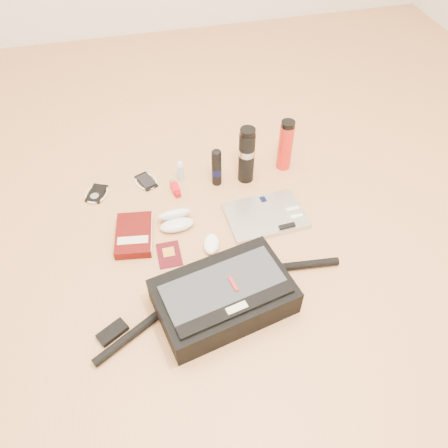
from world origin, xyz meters
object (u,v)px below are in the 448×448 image
at_px(messenger_bag, 223,296).
at_px(thermos_red, 285,145).
at_px(book, 134,235).
at_px(thermos_black, 247,155).
at_px(laptop, 266,216).

relative_size(messenger_bag, thermos_red, 3.75).
height_order(messenger_bag, book, messenger_bag).
xyz_separation_m(messenger_bag, thermos_black, (0.26, 0.64, 0.08)).
xyz_separation_m(messenger_bag, laptop, (0.28, 0.38, -0.05)).
bearing_deg(thermos_black, book, -155.97).
bearing_deg(book, messenger_bag, -46.43).
xyz_separation_m(messenger_bag, book, (-0.28, 0.40, -0.04)).
bearing_deg(book, thermos_red, 29.45).
relative_size(laptop, thermos_red, 1.34).
height_order(laptop, thermos_red, thermos_red).
height_order(messenger_bag, thermos_red, thermos_red).
bearing_deg(laptop, thermos_red, 55.99).
bearing_deg(thermos_red, messenger_bag, -124.10).
height_order(laptop, book, book).
xyz_separation_m(laptop, thermos_black, (-0.02, 0.26, 0.13)).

